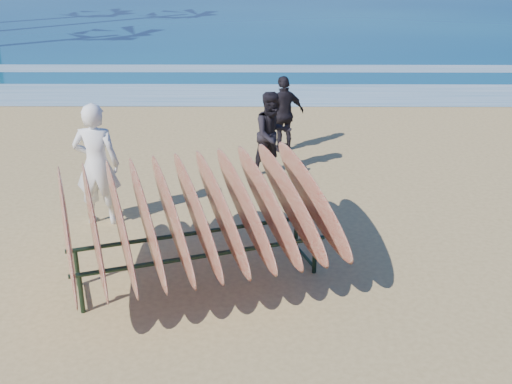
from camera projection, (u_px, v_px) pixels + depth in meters
ground at (256, 285)px, 8.14m from camera, size 120.00×120.00×0.00m
foam_near at (258, 95)px, 17.38m from camera, size 160.00×160.00×0.00m
foam_far at (258, 68)px, 20.62m from camera, size 160.00×160.00×0.00m
surfboard_rack at (196, 213)px, 7.93m from camera, size 3.85×3.53×1.54m
person_white at (97, 165)px, 9.54m from camera, size 0.70×0.48×1.88m
person_dark_a at (272, 135)px, 11.46m from camera, size 0.94×0.87×1.56m
person_dark_b at (284, 114)px, 12.79m from camera, size 0.96×0.75×1.52m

